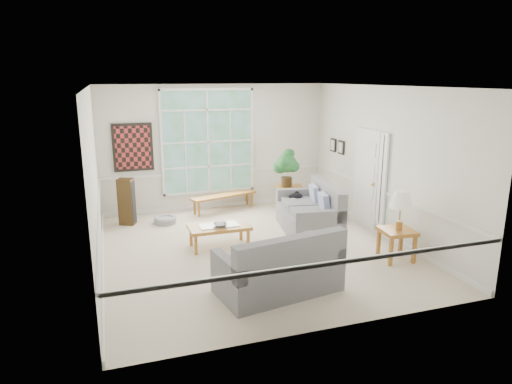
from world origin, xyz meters
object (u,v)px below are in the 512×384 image
at_px(coffee_table, 219,236).
at_px(end_table, 289,199).
at_px(loveseat_right, 308,208).
at_px(loveseat_front, 278,261).
at_px(side_table, 396,245).

bearing_deg(coffee_table, end_table, 39.00).
bearing_deg(end_table, loveseat_right, -97.26).
bearing_deg(end_table, loveseat_front, -114.54).
bearing_deg(loveseat_right, loveseat_front, -114.24).
xyz_separation_m(end_table, side_table, (0.67, -3.36, -0.03)).
relative_size(loveseat_right, end_table, 3.06).
bearing_deg(side_table, loveseat_right, 114.83).
bearing_deg(coffee_table, loveseat_front, -79.27).
distance_m(coffee_table, end_table, 2.79).
bearing_deg(side_table, loveseat_front, -168.69).
bearing_deg(side_table, coffee_table, 150.54).
xyz_separation_m(loveseat_right, side_table, (0.86, -1.85, -0.23)).
height_order(loveseat_front, side_table, loveseat_front).
relative_size(loveseat_right, coffee_table, 1.67).
bearing_deg(loveseat_right, side_table, -55.63).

